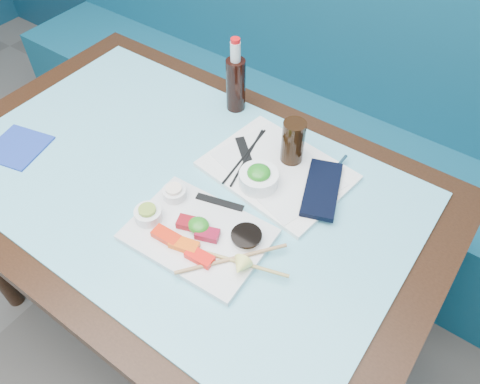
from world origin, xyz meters
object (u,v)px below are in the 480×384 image
Objects in this scene: sashimi_plate at (198,235)px; cola_glass at (293,142)px; booth_bench at (316,124)px; cola_bottle_body at (236,85)px; blue_napkin at (18,147)px; seaweed_bowl at (259,179)px; serving_tray at (277,171)px; dining_table at (182,202)px.

cola_glass reaches higher than sashimi_plate.
cola_glass is at bearing 79.42° from sashimi_plate.
cola_bottle_body is (-0.06, -0.50, 0.47)m from booth_bench.
booth_bench is 0.79m from cola_glass.
blue_napkin is (-0.61, -0.06, -0.01)m from sashimi_plate.
seaweed_bowl is 0.62× the size of cola_bottle_body.
seaweed_bowl is 0.81× the size of cola_glass.
cola_bottle_body is at bearing 157.63° from cola_glass.
booth_bench is at bearing 108.91° from cola_glass.
booth_bench is at bearing 96.83° from sashimi_plate.
cola_glass is (0.21, -0.61, 0.46)m from booth_bench.
booth_bench reaches higher than cola_bottle_body.
cola_glass is (0.01, 0.05, 0.07)m from serving_tray.
seaweed_bowl is at bearing -75.69° from booth_bench.
cola_glass reaches higher than dining_table.
blue_napkin is (-0.40, -0.51, -0.08)m from cola_bottle_body.
cola_bottle_body is at bearing 112.91° from sashimi_plate.
cola_bottle_body is at bearing 52.14° from blue_napkin.
blue_napkin is at bearing -144.34° from serving_tray.
sashimi_plate is at bearing -64.36° from cola_bottle_body.
sashimi_plate is 0.22m from seaweed_bowl.
sashimi_plate is 3.18× the size of seaweed_bowl.
sashimi_plate is (0.16, -0.95, 0.39)m from booth_bench.
booth_bench is 1.17m from blue_napkin.
booth_bench is 8.20× the size of serving_tray.
cola_bottle_body is 1.11× the size of blue_napkin.
seaweed_bowl is at bearing 22.87° from blue_napkin.
dining_table is 8.45× the size of cola_bottle_body.
booth_bench reaches higher than blue_napkin.
blue_napkin is (-0.45, -1.01, 0.39)m from booth_bench.
cola_bottle_body reaches higher than blue_napkin.
cola_bottle_body reaches higher than dining_table.
serving_tray is 2.89× the size of cola_glass.
blue_napkin is at bearing -177.56° from sashimi_plate.
booth_bench reaches higher than sashimi_plate.
cola_glass is 0.76× the size of cola_bottle_body.
booth_bench is 1.04m from sashimi_plate.
dining_table is at bearing -80.42° from cola_bottle_body.
serving_tray is at bearing 27.94° from blue_napkin.
serving_tray is at bearing 79.89° from sashimi_plate.
sashimi_plate is 0.62m from blue_napkin.
sashimi_plate is at bearing -89.65° from serving_tray.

